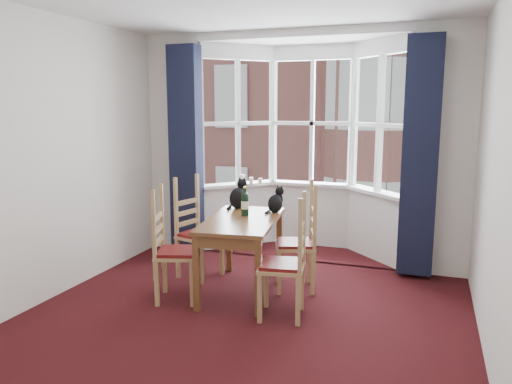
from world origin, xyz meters
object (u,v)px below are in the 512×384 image
at_px(dining_table, 242,229).
at_px(candle_short, 251,181).
at_px(chair_left_far, 194,235).
at_px(cat_left, 239,196).
at_px(chair_right_far, 304,245).
at_px(candle_extra, 260,181).
at_px(chair_left_near, 168,254).
at_px(cat_right, 276,202).
at_px(wine_bottle, 245,203).
at_px(chair_right_near, 292,267).
at_px(candle_tall, 242,179).

distance_m(dining_table, candle_short, 1.70).
xyz_separation_m(chair_left_far, cat_left, (0.46, 0.22, 0.43)).
xyz_separation_m(chair_left_far, candle_short, (0.21, 1.33, 0.44)).
relative_size(dining_table, cat_left, 3.87).
bearing_deg(dining_table, chair_right_far, 25.00).
distance_m(chair_right_far, candle_extra, 1.71).
height_order(chair_left_near, cat_right, cat_right).
bearing_deg(dining_table, candle_short, 106.63).
xyz_separation_m(dining_table, chair_left_far, (-0.69, 0.28, -0.19)).
xyz_separation_m(wine_bottle, candle_short, (-0.46, 1.47, 0.01)).
relative_size(dining_table, chair_left_near, 1.48).
distance_m(chair_right_near, wine_bottle, 1.01).
bearing_deg(chair_right_far, candle_extra, 124.88).
relative_size(dining_table, wine_bottle, 4.41).
xyz_separation_m(cat_left, candle_short, (-0.25, 1.12, 0.01)).
bearing_deg(chair_right_near, chair_right_far, 95.39).
xyz_separation_m(dining_table, chair_right_near, (0.66, -0.46, -0.19)).
distance_m(chair_left_far, chair_right_far, 1.28).
distance_m(chair_left_near, candle_tall, 2.09).
xyz_separation_m(dining_table, wine_bottle, (-0.02, 0.14, 0.24)).
bearing_deg(candle_tall, chair_left_far, -94.26).
bearing_deg(chair_left_near, cat_left, 68.58).
bearing_deg(chair_left_near, candle_short, 86.58).
bearing_deg(chair_right_far, candle_short, 128.62).
distance_m(wine_bottle, candle_extra, 1.53).
distance_m(cat_right, candle_extra, 1.36).
relative_size(cat_left, cat_right, 1.19).
distance_m(candle_short, candle_extra, 0.12).
height_order(chair_left_far, cat_left, cat_left).
height_order(chair_left_near, chair_left_far, same).
height_order(chair_right_far, cat_right, cat_right).
bearing_deg(chair_right_near, cat_right, 115.77).
height_order(dining_table, candle_tall, candle_tall).
distance_m(chair_left_far, candle_extra, 1.46).
height_order(dining_table, chair_right_near, chair_right_near).
distance_m(dining_table, cat_left, 0.60).
bearing_deg(cat_right, wine_bottle, -133.08).
distance_m(chair_left_far, cat_right, 1.02).
relative_size(dining_table, cat_right, 4.59).
distance_m(dining_table, chair_right_near, 0.83).
bearing_deg(candle_tall, candle_short, 14.63).
bearing_deg(chair_left_far, cat_left, 24.93).
xyz_separation_m(chair_left_near, cat_left, (0.38, 0.96, 0.43)).
xyz_separation_m(chair_right_far, cat_left, (-0.82, 0.22, 0.43)).
xyz_separation_m(cat_left, wine_bottle, (0.21, -0.36, 0.00)).
distance_m(chair_left_near, cat_left, 1.12).
relative_size(chair_left_near, wine_bottle, 2.97).
relative_size(chair_right_far, candle_short, 10.57).
height_order(cat_left, candle_tall, cat_left).
bearing_deg(candle_tall, candle_extra, 11.91).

